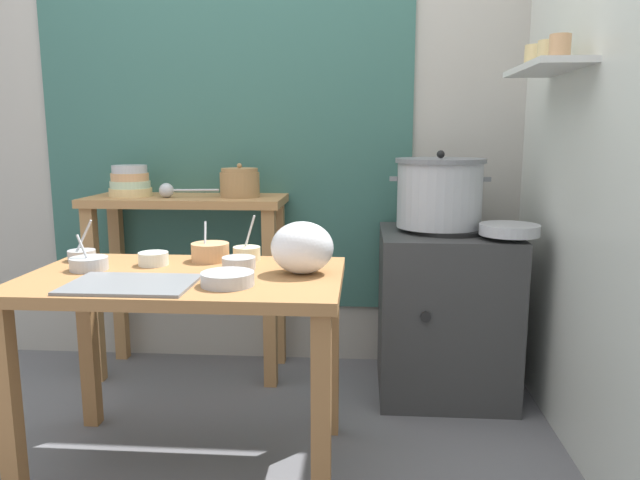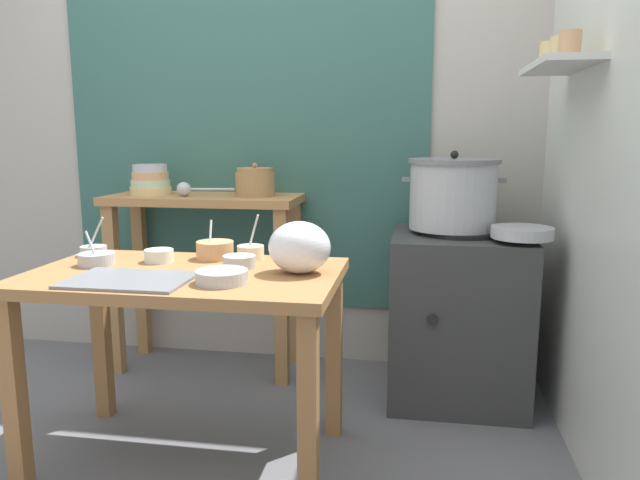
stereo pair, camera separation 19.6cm
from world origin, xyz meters
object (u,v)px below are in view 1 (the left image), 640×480
object	(u,v)px
bowl_stack_enamel	(130,182)
prep_bowl_0	(228,278)
wide_pan	(509,230)
prep_bowl_3	(89,263)
prep_table	(185,305)
prep_bowl_1	(239,262)
stove_block	(444,311)
clay_pot	(240,183)
serving_tray	(131,284)
back_shelf_table	(188,241)
prep_bowl_6	(247,253)
ladle	(169,190)
prep_bowl_5	(82,254)
prep_bowl_4	(210,251)
steamer_pot	(439,193)
plastic_bag	(302,248)
prep_bowl_2	(153,258)

from	to	relation	value
bowl_stack_enamel	prep_bowl_0	bearing A→B (deg)	-54.85
wide_pan	prep_bowl_3	xyz separation A→B (m)	(-1.59, -0.51, -0.06)
bowl_stack_enamel	wide_pan	xyz separation A→B (m)	(1.76, -0.31, -0.17)
prep_table	prep_bowl_1	bearing A→B (deg)	27.45
stove_block	clay_pot	size ratio (longest dim) A/B	4.09
serving_tray	prep_bowl_3	size ratio (longest dim) A/B	3.00
back_shelf_table	stove_block	size ratio (longest dim) A/B	1.23
back_shelf_table	stove_block	world-z (taller)	back_shelf_table
serving_tray	prep_bowl_6	bearing A→B (deg)	54.57
prep_bowl_0	prep_table	bearing A→B (deg)	142.82
back_shelf_table	prep_bowl_6	world-z (taller)	back_shelf_table
prep_table	bowl_stack_enamel	distance (m)	1.07
ladle	prep_bowl_6	distance (m)	0.77
back_shelf_table	prep_bowl_5	size ratio (longest dim) A/B	6.11
prep_bowl_4	wide_pan	bearing A→B (deg)	15.19
stove_block	steamer_pot	xyz separation A→B (m)	(-0.04, 0.02, 0.55)
plastic_bag	prep_bowl_5	distance (m)	0.89
plastic_bag	wide_pan	xyz separation A→B (m)	(0.83, 0.51, -0.01)
prep_table	back_shelf_table	bearing A→B (deg)	105.74
steamer_pot	prep_bowl_2	size ratio (longest dim) A/B	4.14
back_shelf_table	plastic_bag	xyz separation A→B (m)	(0.66, -0.83, 0.13)
serving_tray	prep_bowl_2	size ratio (longest dim) A/B	3.65
ladle	prep_bowl_1	xyz separation A→B (m)	(0.49, -0.72, -0.19)
prep_bowl_5	stove_block	bearing A→B (deg)	20.34
prep_bowl_6	plastic_bag	bearing A→B (deg)	-40.96
back_shelf_table	stove_block	distance (m)	1.29
steamer_pot	prep_bowl_1	bearing A→B (deg)	-139.72
ladle	prep_bowl_4	distance (m)	0.70
plastic_bag	prep_bowl_2	world-z (taller)	plastic_bag
stove_block	plastic_bag	world-z (taller)	plastic_bag
prep_table	plastic_bag	xyz separation A→B (m)	(0.41, 0.04, 0.20)
stove_block	serving_tray	distance (m)	1.49
serving_tray	prep_bowl_1	xyz separation A→B (m)	(0.30, 0.26, 0.02)
prep_bowl_3	prep_bowl_5	xyz separation A→B (m)	(-0.10, 0.15, -0.00)
prep_bowl_1	prep_bowl_5	size ratio (longest dim) A/B	0.77
prep_bowl_2	clay_pot	bearing A→B (deg)	76.49
prep_bowl_6	prep_bowl_3	bearing A→B (deg)	-159.33
back_shelf_table	prep_bowl_6	distance (m)	0.76
prep_table	clay_pot	bearing A→B (deg)	88.56
serving_tray	prep_bowl_1	distance (m)	0.40
prep_bowl_1	prep_bowl_5	xyz separation A→B (m)	(-0.64, 0.11, -0.00)
prep_table	prep_bowl_2	distance (m)	0.25
clay_pot	prep_bowl_6	world-z (taller)	clay_pot
steamer_pot	prep_bowl_0	world-z (taller)	steamer_pot
ladle	wide_pan	distance (m)	1.57
prep_bowl_3	steamer_pot	bearing A→B (deg)	28.42
prep_bowl_2	prep_bowl_4	size ratio (longest dim) A/B	0.74
prep_bowl_4	ladle	bearing A→B (deg)	120.71
prep_bowl_4	prep_bowl_5	xyz separation A→B (m)	(-0.50, -0.03, -0.01)
prep_bowl_2	prep_bowl_4	xyz separation A→B (m)	(0.19, 0.09, 0.01)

